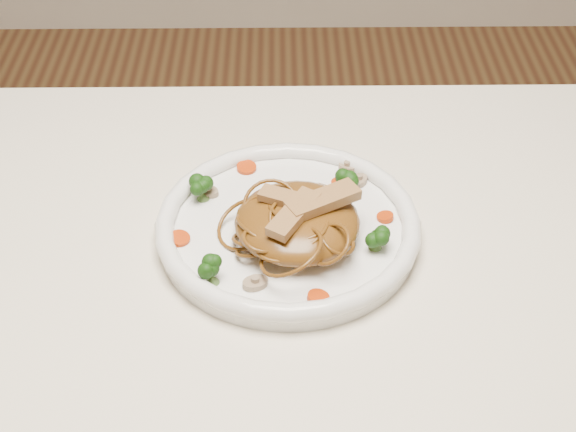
{
  "coord_description": "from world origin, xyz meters",
  "views": [
    {
      "loc": [
        0.02,
        -0.58,
        1.35
      ],
      "look_at": [
        0.03,
        0.1,
        0.78
      ],
      "focal_mm": 53.59,
      "sensor_mm": 36.0,
      "label": 1
    }
  ],
  "objects": [
    {
      "name": "noodle_mound",
      "position": [
        0.04,
        0.08,
        0.79
      ],
      "size": [
        0.15,
        0.15,
        0.04
      ],
      "primitive_type": "ellipsoid",
      "rotation": [
        0.0,
        0.0,
        0.25
      ],
      "color": "brown",
      "rests_on": "plate"
    },
    {
      "name": "plate",
      "position": [
        0.03,
        0.1,
        0.76
      ],
      "size": [
        0.34,
        0.34,
        0.02
      ],
      "primitive_type": "cylinder",
      "rotation": [
        0.0,
        0.0,
        -0.32
      ],
      "color": "white",
      "rests_on": "table"
    },
    {
      "name": "broccoli_3",
      "position": [
        0.12,
        0.06,
        0.78
      ],
      "size": [
        0.04,
        0.04,
        0.03
      ],
      "primitive_type": null,
      "rotation": [
        0.0,
        0.0,
        0.22
      ],
      "color": "#19460E",
      "rests_on": "plate"
    },
    {
      "name": "carrot_2",
      "position": [
        0.13,
        0.11,
        0.77
      ],
      "size": [
        0.02,
        0.02,
        0.0
      ],
      "primitive_type": "cylinder",
      "rotation": [
        0.0,
        0.0,
        0.31
      ],
      "color": "#B72B06",
      "rests_on": "plate"
    },
    {
      "name": "table",
      "position": [
        0.0,
        0.0,
        0.65
      ],
      "size": [
        1.2,
        0.8,
        0.75
      ],
      "color": "beige",
      "rests_on": "ground"
    },
    {
      "name": "broccoli_1",
      "position": [
        -0.06,
        0.14,
        0.78
      ],
      "size": [
        0.03,
        0.03,
        0.03
      ],
      "primitive_type": null,
      "rotation": [
        0.0,
        0.0,
        -0.06
      ],
      "color": "#19460E",
      "rests_on": "plate"
    },
    {
      "name": "mushroom_3",
      "position": [
        0.1,
        0.19,
        0.77
      ],
      "size": [
        0.03,
        0.03,
        0.01
      ],
      "primitive_type": "cylinder",
      "rotation": [
        0.0,
        0.0,
        2.32
      ],
      "color": "tan",
      "rests_on": "plate"
    },
    {
      "name": "carrot_0",
      "position": [
        0.09,
        0.17,
        0.77
      ],
      "size": [
        0.02,
        0.02,
        0.0
      ],
      "primitive_type": "cylinder",
      "rotation": [
        0.0,
        0.0,
        -0.17
      ],
      "color": "#B72B06",
      "rests_on": "plate"
    },
    {
      "name": "mushroom_1",
      "position": [
        0.11,
        0.17,
        0.77
      ],
      "size": [
        0.03,
        0.03,
        0.01
      ],
      "primitive_type": "cylinder",
      "rotation": [
        0.0,
        0.0,
        1.02
      ],
      "color": "tan",
      "rests_on": "plate"
    },
    {
      "name": "carrot_3",
      "position": [
        -0.01,
        0.2,
        0.77
      ],
      "size": [
        0.03,
        0.03,
        0.0
      ],
      "primitive_type": "cylinder",
      "rotation": [
        0.0,
        0.0,
        0.15
      ],
      "color": "#B72B06",
      "rests_on": "plate"
    },
    {
      "name": "chicken_a",
      "position": [
        0.07,
        0.08,
        0.81
      ],
      "size": [
        0.08,
        0.06,
        0.01
      ],
      "primitive_type": "cube",
      "rotation": [
        0.0,
        0.0,
        0.53
      ],
      "color": "#AB7D51",
      "rests_on": "noodle_mound"
    },
    {
      "name": "chicken_b",
      "position": [
        0.03,
        0.09,
        0.81
      ],
      "size": [
        0.06,
        0.04,
        0.01
      ],
      "primitive_type": "cube",
      "rotation": [
        0.0,
        0.0,
        2.69
      ],
      "color": "#AB7D51",
      "rests_on": "noodle_mound"
    },
    {
      "name": "broccoli_2",
      "position": [
        -0.04,
        0.02,
        0.78
      ],
      "size": [
        0.04,
        0.04,
        0.03
      ],
      "primitive_type": null,
      "rotation": [
        0.0,
        0.0,
        -0.36
      ],
      "color": "#19460E",
      "rests_on": "plate"
    },
    {
      "name": "broccoli_0",
      "position": [
        0.1,
        0.15,
        0.78
      ],
      "size": [
        0.03,
        0.03,
        0.03
      ],
      "primitive_type": null,
      "rotation": [
        0.0,
        0.0,
        0.21
      ],
      "color": "#19460E",
      "rests_on": "plate"
    },
    {
      "name": "chicken_c",
      "position": [
        0.04,
        0.06,
        0.81
      ],
      "size": [
        0.06,
        0.07,
        0.01
      ],
      "primitive_type": "cube",
      "rotation": [
        0.0,
        0.0,
        4.15
      ],
      "color": "#AB7D51",
      "rests_on": "noodle_mound"
    },
    {
      "name": "mushroom_0",
      "position": [
        -0.0,
        0.01,
        0.77
      ],
      "size": [
        0.03,
        0.03,
        0.01
      ],
      "primitive_type": "cylinder",
      "rotation": [
        0.0,
        0.0,
        0.43
      ],
      "color": "tan",
      "rests_on": "plate"
    },
    {
      "name": "mushroom_2",
      "position": [
        -0.05,
        0.15,
        0.77
      ],
      "size": [
        0.03,
        0.03,
        0.01
      ],
      "primitive_type": "cylinder",
      "rotation": [
        0.0,
        0.0,
        -0.37
      ],
      "color": "tan",
      "rests_on": "plate"
    },
    {
      "name": "carrot_1",
      "position": [
        -0.08,
        0.08,
        0.77
      ],
      "size": [
        0.03,
        0.03,
        0.0
      ],
      "primitive_type": "cylinder",
      "rotation": [
        0.0,
        0.0,
        0.3
      ],
      "color": "#B72B06",
      "rests_on": "plate"
    },
    {
      "name": "carrot_4",
      "position": [
        0.06,
        -0.01,
        0.77
      ],
      "size": [
        0.03,
        0.03,
        0.0
      ],
      "primitive_type": "cylinder",
      "rotation": [
        0.0,
        0.0,
        -0.41
      ],
      "color": "#B72B06",
      "rests_on": "plate"
    }
  ]
}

